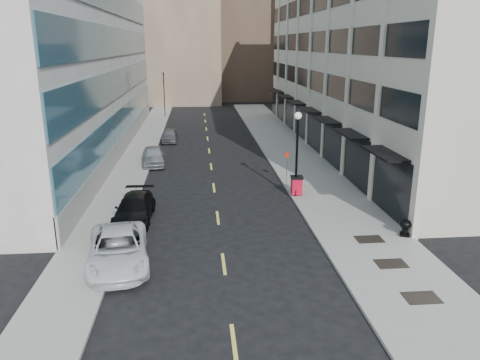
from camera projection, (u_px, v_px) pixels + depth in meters
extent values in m
plane|color=black|center=(226.00, 285.00, 19.75)|extent=(160.00, 160.00, 0.00)
cube|color=gray|center=(300.00, 164.00, 39.51)|extent=(5.00, 80.00, 0.15)
cube|color=gray|center=(132.00, 167.00, 38.28)|extent=(3.00, 80.00, 0.15)
cube|color=beige|center=(385.00, 53.00, 44.54)|extent=(14.00, 46.00, 18.00)
cube|color=black|center=(311.00, 127.00, 45.89)|extent=(0.18, 46.00, 3.60)
cube|color=black|center=(313.00, 80.00, 44.63)|extent=(0.12, 46.00, 1.80)
cube|color=black|center=(314.00, 42.00, 43.65)|extent=(0.12, 46.00, 1.80)
cube|color=black|center=(316.00, 2.00, 42.67)|extent=(0.12, 46.00, 1.80)
cube|color=beige|center=(432.00, 62.00, 21.94)|extent=(0.35, 0.60, 18.00)
cube|color=beige|center=(383.00, 58.00, 27.67)|extent=(0.35, 0.60, 18.00)
cube|color=beige|center=(351.00, 56.00, 33.41)|extent=(0.35, 0.60, 18.00)
cube|color=beige|center=(328.00, 54.00, 39.15)|extent=(0.35, 0.60, 18.00)
cube|color=beige|center=(311.00, 53.00, 44.88)|extent=(0.35, 0.60, 18.00)
cube|color=beige|center=(298.00, 52.00, 50.62)|extent=(0.35, 0.60, 18.00)
cube|color=beige|center=(287.00, 51.00, 56.36)|extent=(0.35, 0.60, 18.00)
cube|color=beige|center=(279.00, 50.00, 62.09)|extent=(0.35, 0.60, 18.00)
cube|color=black|center=(384.00, 153.00, 26.17)|extent=(1.30, 4.00, 0.12)
cube|color=black|center=(350.00, 134.00, 31.91)|extent=(1.30, 4.00, 0.12)
cube|color=black|center=(327.00, 120.00, 37.65)|extent=(1.30, 4.00, 0.12)
cube|color=black|center=(309.00, 110.00, 43.38)|extent=(1.30, 4.00, 0.12)
cube|color=black|center=(296.00, 102.00, 49.12)|extent=(1.30, 4.00, 0.12)
cube|color=black|center=(286.00, 96.00, 54.86)|extent=(1.30, 4.00, 0.12)
cube|color=black|center=(277.00, 91.00, 60.59)|extent=(1.30, 4.00, 0.12)
cube|color=silver|center=(26.00, 42.00, 41.36)|extent=(16.00, 46.00, 20.00)
cube|color=gray|center=(125.00, 141.00, 44.61)|extent=(0.20, 46.00, 1.80)
cube|color=#326376|center=(124.00, 119.00, 44.03)|extent=(0.14, 45.60, 2.40)
cube|color=#326376|center=(121.00, 81.00, 43.05)|extent=(0.14, 45.60, 2.40)
cube|color=#326376|center=(118.00, 42.00, 42.07)|extent=(0.14, 45.60, 2.40)
cube|color=#326376|center=(115.00, 0.00, 41.09)|extent=(0.14, 45.60, 2.40)
cube|color=#9C8466|center=(178.00, 19.00, 80.50)|extent=(14.00, 18.00, 28.00)
cube|color=brown|center=(244.00, 3.00, 84.54)|extent=(12.00, 16.00, 34.00)
cube|color=#9C8466|center=(128.00, 38.00, 90.02)|extent=(12.00, 14.00, 22.00)
cube|color=beige|center=(305.00, 43.00, 81.64)|extent=(10.00, 14.00, 20.00)
cube|color=black|center=(421.00, 298.00, 18.46)|extent=(1.40, 1.00, 0.01)
cube|color=black|center=(391.00, 264.00, 21.33)|extent=(1.40, 1.00, 0.01)
cube|color=black|center=(369.00, 239.00, 24.01)|extent=(1.40, 1.00, 0.01)
cube|color=#D8CC4C|center=(234.00, 343.00, 15.92)|extent=(0.15, 2.20, 0.01)
cube|color=#D8CC4C|center=(224.00, 264.00, 21.66)|extent=(0.15, 2.20, 0.01)
cube|color=#D8CC4C|center=(218.00, 218.00, 27.40)|extent=(0.15, 2.20, 0.01)
cube|color=#D8CC4C|center=(214.00, 188.00, 33.13)|extent=(0.15, 2.20, 0.01)
cube|color=#D8CC4C|center=(211.00, 166.00, 38.87)|extent=(0.15, 2.20, 0.01)
cube|color=#D8CC4C|center=(209.00, 151.00, 44.61)|extent=(0.15, 2.20, 0.01)
cube|color=#D8CC4C|center=(208.00, 139.00, 50.34)|extent=(0.15, 2.20, 0.01)
cube|color=#D8CC4C|center=(206.00, 129.00, 56.08)|extent=(0.15, 2.20, 0.01)
cube|color=#D8CC4C|center=(205.00, 121.00, 61.82)|extent=(0.15, 2.20, 0.01)
cube|color=#D8CC4C|center=(204.00, 115.00, 67.55)|extent=(0.15, 2.20, 0.01)
cylinder|color=black|center=(164.00, 95.00, 64.32)|extent=(0.12, 0.12, 6.00)
imported|color=black|center=(163.00, 73.00, 63.49)|extent=(0.66, 0.66, 1.98)
imported|color=silver|center=(118.00, 249.00, 21.32)|extent=(3.38, 6.01, 1.59)
imported|color=black|center=(135.00, 209.00, 26.78)|extent=(2.18, 5.04, 1.45)
imported|color=#989CA0|center=(153.00, 156.00, 39.19)|extent=(2.31, 4.73, 1.56)
imported|color=slate|center=(170.00, 135.00, 48.52)|extent=(1.61, 3.96, 1.34)
cube|color=red|center=(297.00, 186.00, 30.97)|extent=(0.73, 0.73, 1.11)
cube|color=black|center=(297.00, 177.00, 30.80)|extent=(0.83, 0.83, 0.13)
cylinder|color=black|center=(292.00, 191.00, 31.43)|extent=(0.07, 0.24, 0.24)
cylinder|color=black|center=(298.00, 191.00, 31.47)|extent=(0.07, 0.24, 0.24)
cylinder|color=black|center=(295.00, 193.00, 30.91)|extent=(0.34, 0.34, 0.39)
cylinder|color=black|center=(297.00, 156.00, 30.22)|extent=(0.15, 0.15, 4.92)
sphere|color=silver|center=(298.00, 116.00, 29.48)|extent=(0.47, 0.47, 0.47)
cone|color=black|center=(298.00, 111.00, 29.41)|extent=(0.13, 0.13, 0.19)
cylinder|color=slate|center=(287.00, 166.00, 33.79)|extent=(0.04, 0.04, 2.33)
cube|color=red|center=(287.00, 155.00, 33.54)|extent=(0.27, 0.10, 0.37)
cube|color=black|center=(404.00, 234.00, 24.45)|extent=(0.63, 0.63, 0.14)
cylinder|color=black|center=(405.00, 230.00, 24.37)|extent=(0.29, 0.29, 0.45)
ellipsoid|color=black|center=(405.00, 224.00, 24.28)|extent=(0.64, 0.64, 0.44)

